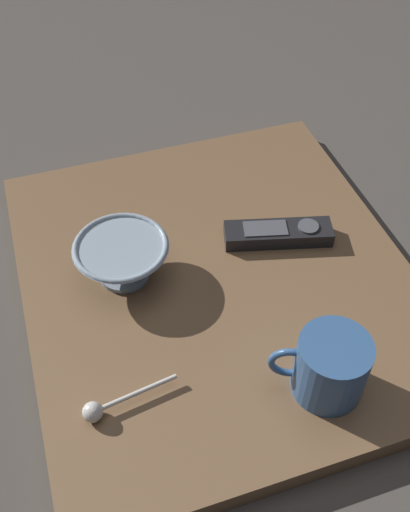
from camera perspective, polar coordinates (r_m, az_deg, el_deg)
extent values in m
plane|color=#47423D|center=(0.90, 1.15, -3.15)|extent=(6.00, 6.00, 0.00)
cube|color=brown|center=(0.89, 1.16, -2.43)|extent=(0.56, 0.63, 0.04)
cylinder|color=#8C9EAD|center=(0.88, -7.72, -1.61)|extent=(0.07, 0.07, 0.01)
cone|color=#8C9EAD|center=(0.86, -7.92, -0.30)|extent=(0.14, 0.14, 0.05)
torus|color=#8C9EAD|center=(0.84, -8.10, 0.88)|extent=(0.14, 0.14, 0.01)
cylinder|color=#33598C|center=(0.75, 11.97, -10.35)|extent=(0.09, 0.09, 0.09)
torus|color=#33598C|center=(0.74, 8.17, -10.09)|extent=(0.05, 0.03, 0.05)
cylinder|color=silver|center=(0.75, -6.41, -12.86)|extent=(0.10, 0.02, 0.01)
sphere|color=silver|center=(0.75, -10.71, -14.48)|extent=(0.03, 0.03, 0.03)
cube|color=black|center=(0.92, 7.02, 2.13)|extent=(0.17, 0.09, 0.02)
cylinder|color=#4C4C54|center=(0.92, 9.88, 2.83)|extent=(0.03, 0.03, 0.00)
cube|color=#4C4C54|center=(0.91, 5.81, 2.65)|extent=(0.07, 0.05, 0.00)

